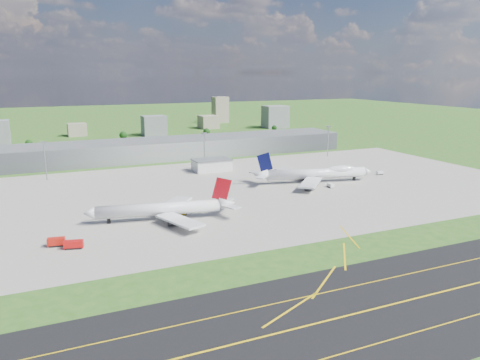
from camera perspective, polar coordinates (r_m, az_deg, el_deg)
name	(u,v)px	position (r m, az deg, el deg)	size (l,w,h in m)	color
ground	(178,160)	(381.80, -7.53, 2.41)	(1400.00, 1400.00, 0.00)	#2D571B
taxiway	(418,298)	(161.37, 20.86, -13.29)	(1400.00, 60.00, 0.06)	black
apron	(247,189)	(284.31, 0.80, -1.10)	(360.00, 190.00, 0.08)	gray
terminal	(173,148)	(394.75, -8.19, 3.84)	(300.00, 42.00, 15.00)	gray
ops_building	(212,165)	(337.54, -3.48, 1.81)	(26.00, 16.00, 8.00)	silver
mast_west	(45,154)	(329.33, -22.72, 2.97)	(3.50, 2.00, 25.90)	gray
mast_center	(204,144)	(349.09, -4.38, 4.45)	(3.50, 2.00, 25.90)	gray
mast_east	(328,136)	(399.34, 10.71, 5.33)	(3.50, 2.00, 25.90)	gray
airliner_red_twin	(164,209)	(227.11, -9.20, -3.54)	(71.50, 55.03, 19.72)	silver
airliner_blue_quad	(316,174)	(304.51, 9.28, 0.77)	(78.17, 60.35, 20.63)	silver
fire_truck	(74,245)	(200.74, -19.62, -7.45)	(8.01, 4.61, 3.37)	#BB0E0D
crash_tender	(56,242)	(205.91, -21.48, -7.07)	(7.23, 4.03, 3.54)	#B5160C
tug_yellow	(184,213)	(234.34, -6.82, -4.06)	(3.70, 3.83, 1.71)	yellow
van_white_near	(330,186)	(292.89, 10.96, -0.66)	(2.79, 5.40, 2.65)	white
van_white_far	(380,173)	(338.22, 16.71, 0.82)	(4.74, 2.66, 2.36)	white
bldg_cw	(77,130)	(555.64, -19.24, 5.82)	(20.00, 18.00, 14.00)	gray
bldg_c	(154,126)	(538.41, -10.43, 6.55)	(26.00, 20.00, 22.00)	slate
bldg_ce	(209,122)	(600.01, -3.86, 7.08)	(22.00, 24.00, 16.00)	gray
bldg_e	(275,117)	(604.94, 4.32, 7.69)	(30.00, 22.00, 28.00)	slate
bldg_tall_e	(220,110)	(669.18, -2.43, 8.56)	(20.00, 18.00, 36.00)	gray
tree_w	(29,143)	(479.58, -24.36, 4.10)	(6.75, 6.75, 8.25)	#382314
tree_c	(123,135)	(501.72, -14.04, 5.32)	(8.10, 8.10, 9.90)	#382314
tree_e	(207,132)	(520.06, -4.10, 5.90)	(7.65, 7.65, 9.35)	#382314
tree_far_e	(274,128)	(565.83, 4.20, 6.37)	(6.30, 6.30, 7.70)	#382314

